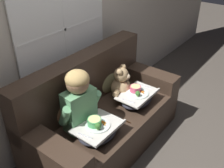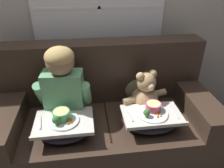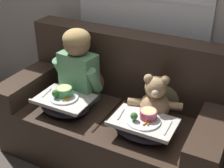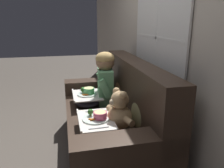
# 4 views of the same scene
# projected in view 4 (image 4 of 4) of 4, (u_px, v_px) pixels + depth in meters

# --- Properties ---
(ground_plane) EXTENTS (14.00, 14.00, 0.00)m
(ground_plane) POSITION_uv_depth(u_px,v_px,m) (107.00, 151.00, 2.48)
(ground_plane) COLOR #4C443D
(wall_back_with_window) EXTENTS (8.00, 0.08, 2.60)m
(wall_back_with_window) POSITION_uv_depth(u_px,v_px,m) (161.00, 33.00, 2.23)
(wall_back_with_window) COLOR #BCB2A3
(wall_back_with_window) RESTS_ON ground_plane
(couch) EXTENTS (1.80, 0.86, 1.01)m
(couch) POSITION_uv_depth(u_px,v_px,m) (114.00, 121.00, 2.39)
(couch) COLOR #38281E
(couch) RESTS_ON ground_plane
(throw_pillow_behind_child) EXTENTS (0.37, 0.18, 0.38)m
(throw_pillow_behind_child) POSITION_uv_depth(u_px,v_px,m) (121.00, 88.00, 2.67)
(throw_pillow_behind_child) COLOR #B2754C
(throw_pillow_behind_child) RESTS_ON couch
(throw_pillow_behind_teddy) EXTENTS (0.35, 0.17, 0.36)m
(throw_pillow_behind_teddy) POSITION_uv_depth(u_px,v_px,m) (140.00, 110.00, 2.03)
(throw_pillow_behind_teddy) COLOR #898456
(throw_pillow_behind_teddy) RESTS_ON couch
(child_figure) EXTENTS (0.46, 0.24, 0.63)m
(child_figure) POSITION_uv_depth(u_px,v_px,m) (105.00, 76.00, 2.58)
(child_figure) COLOR #66A370
(child_figure) RESTS_ON couch
(teddy_bear) EXTENTS (0.41, 0.30, 0.39)m
(teddy_bear) POSITION_uv_depth(u_px,v_px,m) (119.00, 113.00, 1.99)
(teddy_bear) COLOR tan
(teddy_bear) RESTS_ON couch
(lap_tray_child) EXTENTS (0.44, 0.33, 0.20)m
(lap_tray_child) POSITION_uv_depth(u_px,v_px,m) (87.00, 99.00, 2.61)
(lap_tray_child) COLOR #2D2D38
(lap_tray_child) RESTS_ON child_figure
(lap_tray_teddy) EXTENTS (0.46, 0.31, 0.20)m
(lap_tray_teddy) POSITION_uv_depth(u_px,v_px,m) (96.00, 124.00, 1.97)
(lap_tray_teddy) COLOR #2D2D38
(lap_tray_teddy) RESTS_ON teddy_bear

